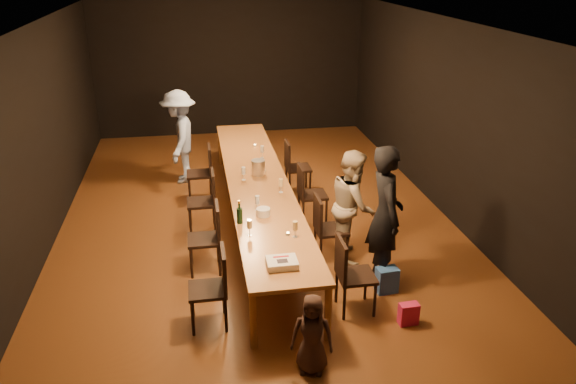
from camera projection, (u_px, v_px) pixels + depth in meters
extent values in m
plane|color=#482112|center=(258.00, 225.00, 8.68)|extent=(10.00, 10.00, 0.00)
cube|color=black|center=(230.00, 68.00, 12.63)|extent=(6.00, 0.04, 3.00)
cube|color=black|center=(349.00, 359.00, 3.56)|extent=(6.00, 0.04, 3.00)
cube|color=black|center=(37.00, 143.00, 7.62)|extent=(0.04, 10.00, 3.00)
cube|color=black|center=(452.00, 122.00, 8.56)|extent=(0.04, 10.00, 3.00)
cube|color=silver|center=(254.00, 24.00, 7.51)|extent=(6.00, 10.00, 0.04)
cube|color=#98622C|center=(257.00, 182.00, 8.39)|extent=(0.90, 6.00, 0.05)
cylinder|color=#98622C|center=(253.00, 320.00, 5.85)|extent=(0.08, 0.08, 0.70)
cylinder|color=#98622C|center=(328.00, 312.00, 5.97)|extent=(0.08, 0.08, 0.70)
cylinder|color=#98622C|center=(220.00, 147.00, 11.11)|extent=(0.08, 0.08, 0.70)
cylinder|color=#98622C|center=(260.00, 145.00, 11.23)|extent=(0.08, 0.08, 0.70)
imported|color=black|center=(385.00, 215.00, 6.91)|extent=(0.47, 0.68, 1.81)
imported|color=#C3AE92|center=(353.00, 205.00, 7.52)|extent=(0.71, 0.84, 1.53)
imported|color=#96B0E8|center=(180.00, 137.00, 10.06)|extent=(0.74, 1.15, 1.69)
imported|color=#3A2520|center=(312.00, 334.00, 5.50)|extent=(0.48, 0.38, 0.86)
cube|color=#CA1E53|center=(409.00, 314.00, 6.32)|extent=(0.22, 0.13, 0.26)
cube|color=#2958B4|center=(387.00, 280.00, 6.92)|extent=(0.28, 0.20, 0.32)
cube|color=white|center=(282.00, 263.00, 6.07)|extent=(0.33, 0.27, 0.08)
cube|color=black|center=(282.00, 261.00, 6.03)|extent=(0.11, 0.09, 0.00)
cube|color=red|center=(281.00, 257.00, 6.11)|extent=(0.17, 0.03, 0.00)
cylinder|color=white|center=(263.00, 212.00, 7.23)|extent=(0.20, 0.20, 0.10)
cylinder|color=silver|center=(258.00, 167.00, 8.56)|extent=(0.24, 0.24, 0.23)
cylinder|color=#B2B7B2|center=(288.00, 234.00, 6.74)|extent=(0.05, 0.05, 0.03)
cylinder|color=#B2B7B2|center=(264.00, 171.00, 8.72)|extent=(0.05, 0.05, 0.03)
cylinder|color=#B2B7B2|center=(255.00, 146.00, 9.86)|extent=(0.05, 0.05, 0.03)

